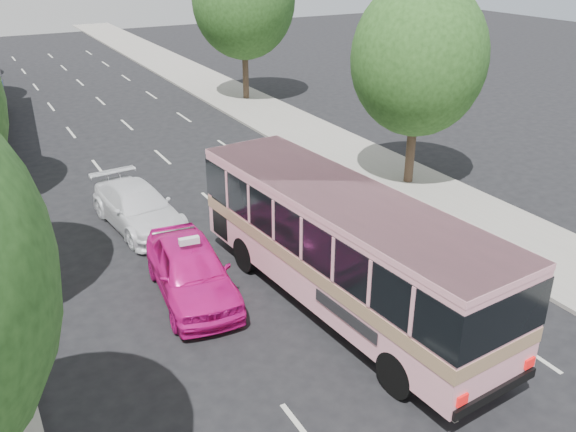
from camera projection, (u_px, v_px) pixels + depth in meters
ground at (334, 355)px, 14.58m from camera, size 120.00×120.00×0.00m
sidewalk_right at (269, 115)px, 34.22m from camera, size 4.00×90.00×0.12m
tree_right_near at (422, 53)px, 22.59m from camera, size 5.10×5.10×7.95m
pink_bus at (342, 238)px, 15.72m from camera, size 3.43×10.44×3.27m
pink_taxi at (191, 270)px, 16.69m from camera, size 2.42×4.92×1.62m
white_pickup at (138, 207)px, 20.82m from camera, size 2.49×5.06×1.42m
taxi_roof_sign at (189, 241)px, 16.31m from camera, size 0.57×0.24×0.18m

